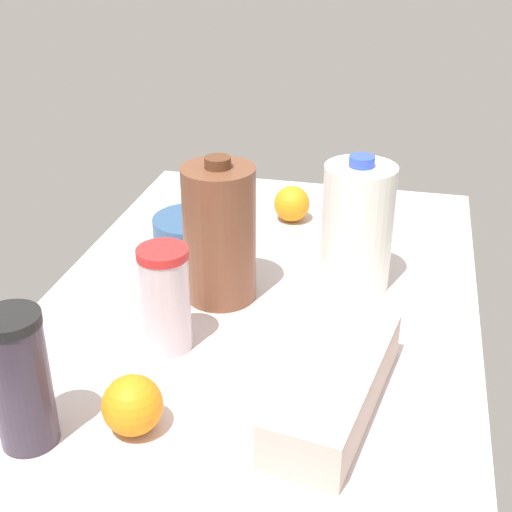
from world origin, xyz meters
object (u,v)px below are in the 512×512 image
mixing_bowl (192,232)px  chocolate_milk_jug (220,234)px  tumbler_cup (165,299)px  orange_near_front (292,204)px  shaker_bottle (20,380)px  orange_loose (132,405)px  egg_carton (335,385)px  milk_jug (357,227)px

mixing_bowl → chocolate_milk_jug: bearing=31.4°
chocolate_milk_jug → tumbler_cup: bearing=-13.1°
tumbler_cup → orange_near_front: (-51.94, 10.49, -4.82)cm
shaker_bottle → orange_loose: shaker_bottle is taller
mixing_bowl → tumbler_cup: (35.21, 6.99, 5.66)cm
egg_carton → milk_jug: 36.52cm
chocolate_milk_jug → tumbler_cup: chocolate_milk_jug is taller
mixing_bowl → orange_loose: 55.73cm
orange_near_front → chocolate_milk_jug: bearing=-10.6°
milk_jug → orange_loose: milk_jug is taller
chocolate_milk_jug → orange_loose: 37.91cm
milk_jug → orange_loose: (46.52, -24.67, -7.48)cm
milk_jug → orange_loose: 53.19cm
chocolate_milk_jug → shaker_bottle: size_ratio=1.34×
milk_jug → mixing_bowl: bearing=-104.1°
milk_jug → shaker_bottle: milk_jug is taller
egg_carton → tumbler_cup: 29.48cm
egg_carton → orange_loose: bearing=-57.2°
milk_jug → mixing_bowl: (-8.46, -33.70, -8.53)cm
chocolate_milk_jug → mixing_bowl: chocolate_milk_jug is taller
shaker_bottle → orange_near_front: 79.72cm
milk_jug → tumbler_cup: size_ratio=1.42×
mixing_bowl → tumbler_cup: tumbler_cup is taller
mixing_bowl → tumbler_cup: size_ratio=0.91×
milk_jug → tumbler_cup: bearing=-44.9°
egg_carton → orange_near_front: (-60.82, -17.16, 0.26)cm
milk_jug → tumbler_cup: (26.75, -26.70, -2.87)cm
orange_near_front → orange_loose: orange_loose is taller
tumbler_cup → orange_near_front: 53.21cm
chocolate_milk_jug → shaker_bottle: (41.90, -14.65, -2.51)cm
milk_jug → mixing_bowl: 35.77cm
egg_carton → orange_near_front: size_ratio=4.08×
milk_jug → orange_loose: bearing=-27.9°
chocolate_milk_jug → orange_near_front: (-34.74, 6.49, -8.36)cm
orange_near_front → egg_carton: bearing=15.8°
egg_carton → mixing_bowl: (-44.09, -34.64, -0.58)cm
tumbler_cup → chocolate_milk_jug: bearing=166.9°
orange_near_front → orange_loose: 72.21cm
milk_jug → orange_near_front: 30.93cm
tumbler_cup → egg_carton: bearing=72.2°
milk_jug → egg_carton: bearing=1.5°
milk_jug → chocolate_milk_jug: 24.64cm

